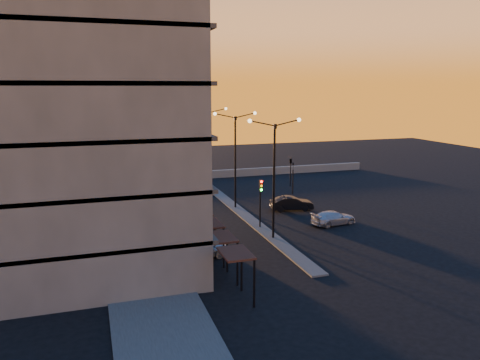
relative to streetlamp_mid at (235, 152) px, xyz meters
name	(u,v)px	position (x,y,z in m)	size (l,w,h in m)	color
ground	(273,239)	(0.00, -10.00, -5.59)	(120.00, 120.00, 0.00)	black
sidewalk_west	(133,236)	(-10.50, -6.00, -5.53)	(5.00, 40.00, 0.12)	#464644
median	(235,208)	(0.00, 0.00, -5.53)	(1.20, 36.00, 0.12)	#464644
parapet	(214,174)	(2.00, 16.00, -5.09)	(44.00, 0.50, 1.00)	slate
building	(77,86)	(-14.00, -9.97, 6.32)	(14.35, 17.08, 25.00)	#615D55
streetlamp_near	(274,169)	(0.00, -10.00, 0.00)	(4.32, 0.32, 9.51)	black
streetlamp_mid	(235,152)	(0.00, 0.00, 0.00)	(4.32, 0.32, 9.51)	black
streetlamp_far	(210,141)	(0.00, 10.00, 0.00)	(4.32, 0.32, 9.51)	black
traffic_light_main	(261,195)	(0.00, -7.13, -2.70)	(0.28, 0.44, 4.25)	black
signal_east_a	(293,177)	(8.00, 4.00, -3.66)	(0.13, 0.16, 3.60)	black
signal_east_b	(291,161)	(9.50, 8.00, -2.49)	(0.42, 1.99, 3.60)	black
car_hatchback	(199,247)	(-6.50, -12.10, -4.89)	(1.67, 4.14, 1.41)	silver
car_sedan	(292,203)	(5.00, -2.40, -4.91)	(1.45, 4.16, 1.37)	black
car_wagon	(334,218)	(6.50, -7.96, -4.99)	(1.68, 4.12, 1.20)	silver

